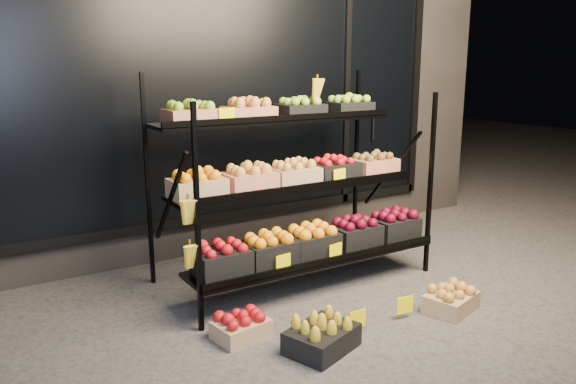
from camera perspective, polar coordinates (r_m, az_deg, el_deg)
ground at (r=4.19m, az=5.49°, el=-11.39°), size 24.00×24.00×0.00m
building at (r=6.08m, az=-9.47°, el=13.03°), size 6.00×2.08×3.50m
display_rack at (r=4.40m, az=0.83°, el=0.68°), size 2.18×1.02×1.72m
tag_floor_a at (r=3.78m, az=7.06°, el=-13.24°), size 0.13×0.01×0.12m
tag_floor_b at (r=4.03m, az=11.77°, el=-11.69°), size 0.13×0.01×0.12m
floor_crate_left at (r=3.70m, az=-4.78°, el=-13.35°), size 0.37×0.30×0.18m
floor_crate_midleft at (r=3.55m, az=3.46°, el=-14.31°), size 0.50×0.43×0.21m
floor_crate_midright at (r=4.22m, az=16.23°, el=-10.35°), size 0.43×0.36×0.19m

